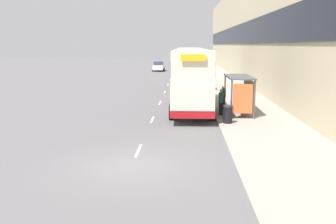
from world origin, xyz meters
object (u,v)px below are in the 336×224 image
Objects in this scene: car_1 at (159,66)px; litter_bin at (228,114)px; pedestrian_at_shelter at (223,97)px; double_decker_bus_ahead at (190,67)px; double_decker_bus_near at (191,79)px; pedestrian_1 at (221,102)px; car_0 at (188,62)px; bus_shelter at (242,88)px.

litter_bin is at bearing 99.15° from car_1.
pedestrian_at_shelter is 4.72m from litter_bin.
double_decker_bus_ahead is at bearing 98.47° from pedestrian_at_shelter.
litter_bin is at bearing -67.76° from double_decker_bus_near.
double_decker_bus_ahead is at bearing 96.27° from pedestrian_1.
pedestrian_1 is (1.87, -60.64, 0.10)m from car_0.
car_1 is at bearing 99.15° from litter_bin.
double_decker_bus_ahead reaches higher than pedestrian_at_shelter.
double_decker_bus_near is at bearing 147.51° from bus_shelter.
pedestrian_1 is at bearing 99.49° from car_1.
car_0 is at bearing -106.78° from car_1.
litter_bin is (7.35, -45.60, -0.18)m from car_1.
pedestrian_1 is (-0.35, -2.12, -0.00)m from pedestrian_at_shelter.
double_decker_bus_ahead is (-3.27, 16.79, 0.41)m from bus_shelter.
bus_shelter is 43.50m from car_1.
pedestrian_at_shelter is at bearing 120.69° from bus_shelter.
bus_shelter is 2.48× the size of pedestrian_at_shelter.
double_decker_bus_near is at bearing 170.82° from pedestrian_at_shelter.
pedestrian_1 is at bearing -164.37° from bus_shelter.
car_0 is 60.67m from pedestrian_1.
double_decker_bus_ahead is (0.03, 14.69, -0.00)m from double_decker_bus_near.
car_1 reaches higher than litter_bin.
bus_shelter is at bearing -86.91° from car_0.
car_1 is at bearing -106.78° from car_0.
bus_shelter is 3.43m from litter_bin.
car_1 is 46.19m from litter_bin.
pedestrian_at_shelter is 1.61× the size of litter_bin.
double_decker_bus_ahead is 15.28m from pedestrian_at_shelter.
car_1 is at bearing 97.41° from double_decker_bus_near.
litter_bin is (2.03, -63.23, -0.23)m from car_0.
bus_shelter reaches higher than pedestrian_1.
pedestrian_1 is at bearing -88.23° from car_0.
double_decker_bus_near is at bearing 112.24° from litter_bin.
pedestrian_at_shelter is (2.27, -0.37, -1.28)m from double_decker_bus_near.
bus_shelter is 3.93m from double_decker_bus_near.
double_decker_bus_ahead is 6.57× the size of pedestrian_at_shelter.
double_decker_bus_near is 6.77× the size of pedestrian_at_shelter.
car_1 is at bearing 101.59° from double_decker_bus_ahead.
double_decker_bus_near is at bearing 127.62° from pedestrian_1.
litter_bin is (2.05, -19.76, -1.62)m from double_decker_bus_ahead.
pedestrian_at_shelter reaches higher than litter_bin.
car_0 reaches higher than pedestrian_at_shelter.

